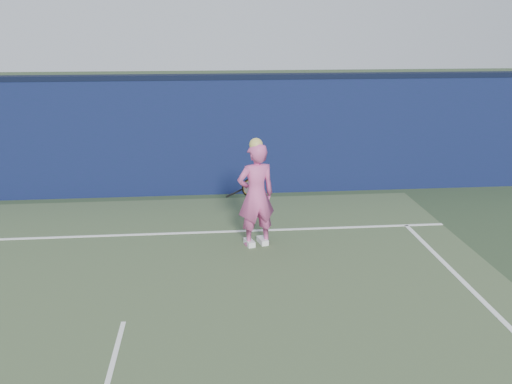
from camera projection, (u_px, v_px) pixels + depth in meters
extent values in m
plane|color=#283B24|center=(111.00, 371.00, 5.90)|extent=(80.00, 80.00, 0.00)
cube|color=#0D183A|center=(155.00, 138.00, 11.71)|extent=(24.00, 0.40, 2.50)
cube|color=black|center=(151.00, 77.00, 11.33)|extent=(24.00, 0.42, 0.10)
imported|color=#CA4E8F|center=(256.00, 195.00, 9.02)|extent=(0.74, 0.58, 1.78)
sphere|color=#CCB95B|center=(256.00, 145.00, 8.77)|extent=(0.22, 0.22, 0.22)
cube|color=white|center=(263.00, 241.00, 9.31)|extent=(0.19, 0.30, 0.10)
cube|color=white|center=(249.00, 243.00, 9.23)|extent=(0.19, 0.30, 0.10)
torus|color=black|center=(248.00, 187.00, 9.44)|extent=(0.27, 0.23, 0.31)
torus|color=gold|center=(248.00, 187.00, 9.44)|extent=(0.22, 0.19, 0.25)
cylinder|color=beige|center=(248.00, 187.00, 9.44)|extent=(0.21, 0.18, 0.25)
cylinder|color=black|center=(236.00, 192.00, 9.37)|extent=(0.26, 0.16, 0.10)
cylinder|color=black|center=(229.00, 195.00, 9.33)|extent=(0.13, 0.09, 0.07)
cube|color=white|center=(147.00, 234.00, 9.70)|extent=(11.00, 0.08, 0.01)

